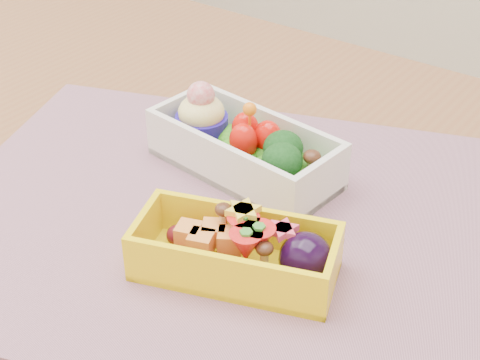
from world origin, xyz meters
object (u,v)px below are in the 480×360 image
Objects in this scene: table at (181,292)px; bento_white at (244,147)px; placemat at (229,218)px; bento_yellow at (240,251)px.

bento_white reaches higher than table.
placemat is at bearing -57.64° from bento_white.
placemat is 2.99× the size of bento_yellow.
bento_white reaches higher than bento_yellow.
table is 2.44× the size of placemat.
bento_white reaches higher than placemat.
bento_white is 0.14m from bento_yellow.
placemat is 0.08m from bento_white.
bento_white is (0.02, 0.08, 0.13)m from table.
bento_yellow is (0.08, -0.12, -0.00)m from bento_white.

